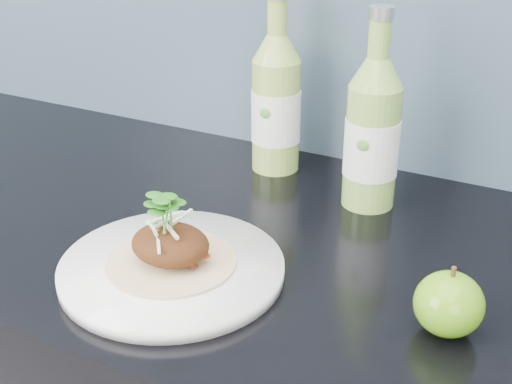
% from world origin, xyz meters
% --- Properties ---
extents(dinner_plate, '(0.31, 0.31, 0.02)m').
position_xyz_m(dinner_plate, '(-0.11, 1.57, 0.91)').
color(dinner_plate, white).
rests_on(dinner_plate, kitchen_counter).
extents(pork_taco, '(0.15, 0.15, 0.10)m').
position_xyz_m(pork_taco, '(-0.11, 1.57, 0.94)').
color(pork_taco, tan).
rests_on(pork_taco, dinner_plate).
extents(green_apple, '(0.09, 0.09, 0.08)m').
position_xyz_m(green_apple, '(0.20, 1.60, 0.93)').
color(green_apple, '#419310').
rests_on(green_apple, kitchen_counter).
extents(cider_bottle_left, '(0.10, 0.10, 0.27)m').
position_xyz_m(cider_bottle_left, '(-0.14, 1.90, 1.00)').
color(cider_bottle_left, '#95B64C').
rests_on(cider_bottle_left, kitchen_counter).
extents(cider_bottle_right, '(0.09, 0.09, 0.27)m').
position_xyz_m(cider_bottle_right, '(0.03, 1.85, 1.00)').
color(cider_bottle_right, '#85B24A').
rests_on(cider_bottle_right, kitchen_counter).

